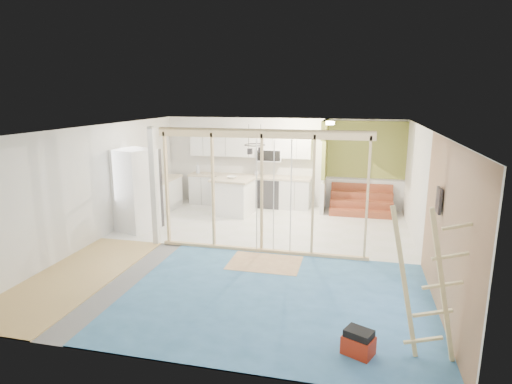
% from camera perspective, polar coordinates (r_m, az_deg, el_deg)
% --- Properties ---
extents(room, '(7.01, 8.01, 2.61)m').
position_cam_1_polar(room, '(8.81, -1.14, 0.04)').
color(room, slate).
rests_on(room, ground).
extents(floor_overlays, '(7.00, 8.00, 0.03)m').
position_cam_1_polar(floor_overlays, '(9.22, -0.56, -7.75)').
color(floor_overlays, silver).
rests_on(floor_overlays, room).
extents(stud_frame, '(4.66, 0.14, 2.60)m').
position_cam_1_polar(stud_frame, '(8.81, -2.67, 1.96)').
color(stud_frame, tan).
rests_on(stud_frame, room).
extents(base_cabinets, '(4.45, 2.24, 0.93)m').
position_cam_1_polar(base_cabinets, '(12.58, -4.42, -0.00)').
color(base_cabinets, silver).
rests_on(base_cabinets, room).
extents(upper_cabinets, '(3.60, 0.41, 0.85)m').
position_cam_1_polar(upper_cabinets, '(12.58, -0.54, 6.29)').
color(upper_cabinets, silver).
rests_on(upper_cabinets, room).
extents(green_partition, '(2.25, 1.51, 2.60)m').
position_cam_1_polar(green_partition, '(12.20, 12.57, 1.61)').
color(green_partition, olive).
rests_on(green_partition, room).
extents(pot_rack, '(0.52, 0.52, 0.72)m').
position_cam_1_polar(pot_rack, '(10.58, -0.21, 6.01)').
color(pot_rack, black).
rests_on(pot_rack, room).
extents(sheathing_panel, '(0.02, 4.00, 2.60)m').
position_cam_1_polar(sheathing_panel, '(6.75, 24.18, -5.12)').
color(sheathing_panel, tan).
rests_on(sheathing_panel, room).
extents(electrical_panel, '(0.04, 0.30, 0.40)m').
position_cam_1_polar(electrical_panel, '(7.22, 23.19, -1.02)').
color(electrical_panel, '#333337').
rests_on(electrical_panel, room).
extents(ceiling_light, '(0.32, 0.32, 0.08)m').
position_cam_1_polar(ceiling_light, '(11.37, 9.62, 9.06)').
color(ceiling_light, '#FFEABF').
rests_on(ceiling_light, room).
extents(fridge, '(1.11, 1.07, 2.00)m').
position_cam_1_polar(fridge, '(10.75, -15.85, 0.23)').
color(fridge, white).
rests_on(fridge, room).
extents(island, '(1.16, 1.16, 1.03)m').
position_cam_1_polar(island, '(11.81, -2.97, -0.61)').
color(island, white).
rests_on(island, room).
extents(bowl, '(0.32, 0.32, 0.06)m').
position_cam_1_polar(bowl, '(11.63, -3.22, 1.96)').
color(bowl, white).
rests_on(bowl, island).
extents(soap_bottle_a, '(0.16, 0.16, 0.32)m').
position_cam_1_polar(soap_bottle_a, '(13.07, -7.75, 3.18)').
color(soap_bottle_a, '#AAB1BE').
rests_on(soap_bottle_a, base_cabinets).
extents(soap_bottle_b, '(0.10, 0.11, 0.19)m').
position_cam_1_polar(soap_bottle_b, '(12.63, 0.08, 2.66)').
color(soap_bottle_b, silver).
rests_on(soap_bottle_b, base_cabinets).
extents(toolbox, '(0.45, 0.41, 0.35)m').
position_cam_1_polar(toolbox, '(5.90, 13.50, -19.01)').
color(toolbox, '#9E230E').
rests_on(toolbox, room).
extents(ladder, '(1.06, 0.11, 1.97)m').
position_cam_1_polar(ladder, '(5.67, 21.98, -11.46)').
color(ladder, '#EFDB92').
rests_on(ladder, room).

